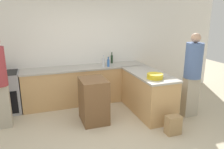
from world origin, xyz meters
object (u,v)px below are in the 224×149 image
at_px(island_table, 94,100).
at_px(range_oven, 3,93).
at_px(vinegar_bottle_clear, 103,62).
at_px(person_by_range, 0,79).
at_px(wine_bottle_dark, 112,59).
at_px(person_at_peninsula, 192,73).
at_px(mixing_bowl, 155,76).
at_px(water_bottle_blue, 108,63).
at_px(paper_bag, 173,125).

bearing_deg(island_table, range_oven, 149.20).
distance_m(vinegar_bottle_clear, person_by_range, 2.33).
relative_size(range_oven, wine_bottle_dark, 3.15).
bearing_deg(person_at_peninsula, mixing_bowl, 176.90).
bearing_deg(water_bottle_blue, wine_bottle_dark, 58.04).
bearing_deg(paper_bag, wine_bottle_dark, 100.79).
bearing_deg(mixing_bowl, water_bottle_blue, 112.88).
bearing_deg(vinegar_bottle_clear, person_by_range, -164.24).
bearing_deg(range_oven, wine_bottle_dark, 3.79).
xyz_separation_m(wine_bottle_dark, water_bottle_blue, (-0.21, -0.33, -0.02)).
height_order(range_oven, person_by_range, person_by_range).
height_order(vinegar_bottle_clear, person_by_range, person_by_range).
distance_m(mixing_bowl, paper_bag, 1.01).
relative_size(mixing_bowl, wine_bottle_dark, 1.09).
height_order(island_table, paper_bag, island_table).
distance_m(vinegar_bottle_clear, paper_bag, 2.27).
xyz_separation_m(mixing_bowl, person_by_range, (-2.92, 0.71, 0.03)).
distance_m(range_oven, island_table, 2.12).
bearing_deg(person_at_peninsula, water_bottle_blue, 136.37).
bearing_deg(paper_bag, range_oven, 145.98).
xyz_separation_m(wine_bottle_dark, person_by_range, (-2.57, -0.94, -0.04)).
height_order(wine_bottle_dark, person_by_range, person_by_range).
height_order(person_by_range, person_at_peninsula, person_at_peninsula).
height_order(vinegar_bottle_clear, person_at_peninsula, person_at_peninsula).
height_order(mixing_bowl, vinegar_bottle_clear, vinegar_bottle_clear).
distance_m(island_table, paper_bag, 1.64).
xyz_separation_m(range_oven, island_table, (1.82, -1.08, -0.01)).
relative_size(wine_bottle_dark, paper_bag, 0.83).
bearing_deg(island_table, paper_bag, -38.24).
bearing_deg(vinegar_bottle_clear, person_at_peninsula, -41.84).
bearing_deg(paper_bag, vinegar_bottle_clear, 111.17).
height_order(island_table, person_by_range, person_by_range).
distance_m(person_by_range, paper_bag, 3.38).
xyz_separation_m(wine_bottle_dark, paper_bag, (0.43, -2.26, -0.86)).
relative_size(island_table, person_by_range, 0.51).
distance_m(range_oven, vinegar_bottle_clear, 2.40).
relative_size(mixing_bowl, paper_bag, 0.90).
xyz_separation_m(person_by_range, person_at_peninsula, (3.80, -0.76, -0.02)).
relative_size(range_oven, mixing_bowl, 2.88).
distance_m(island_table, person_at_peninsula, 2.18).
relative_size(wine_bottle_dark, person_by_range, 0.16).
distance_m(wine_bottle_dark, person_at_peninsula, 2.09).
bearing_deg(person_by_range, paper_bag, -23.77).
height_order(range_oven, island_table, range_oven).
bearing_deg(range_oven, person_at_peninsula, -21.37).
bearing_deg(mixing_bowl, island_table, 161.92).
bearing_deg(wine_bottle_dark, person_at_peninsula, -54.13).
bearing_deg(range_oven, person_by_range, -83.41).
xyz_separation_m(range_oven, water_bottle_blue, (2.45, -0.15, 0.55)).
height_order(mixing_bowl, wine_bottle_dark, wine_bottle_dark).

